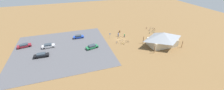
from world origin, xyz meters
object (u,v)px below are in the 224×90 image
object	(u,v)px
bicycle_orange_trailside	(154,29)
bicycle_red_yard_front	(147,28)
bicycle_yellow_yard_left	(123,44)
bicycle_purple_lone_west	(149,30)
bike_pavilion	(163,38)
bicycle_green_near_sign	(153,31)
car_maroon_by_curb	(24,46)
bicycle_orange_back_row	(120,37)
visitor_by_pavilion	(118,34)
car_blue_inner_stall	(79,37)
bicycle_white_yard_right	(151,28)
bicycle_black_front_row	(127,41)
car_green_back_corner	(92,47)
car_silver_mid_lot	(48,46)
car_black_far_end	(41,55)
bicycle_teal_edge_north	(150,33)
bicycle_blue_mid_cluster	(117,42)
bicycle_silver_lone_east	(121,40)
visitor_near_lot	(124,35)
trash_bin	(120,31)
lot_sign	(110,35)

from	to	relation	value
bicycle_orange_trailside	bicycle_red_yard_front	bearing A→B (deg)	-42.28
bicycle_yellow_yard_left	bicycle_purple_lone_west	distance (m)	19.34
bike_pavilion	bicycle_green_near_sign	world-z (taller)	bike_pavilion
bicycle_yellow_yard_left	car_maroon_by_curb	xyz separation A→B (m)	(36.02, -9.49, 0.36)
bicycle_yellow_yard_left	bicycle_orange_back_row	world-z (taller)	bicycle_orange_back_row
visitor_by_pavilion	bicycle_purple_lone_west	bearing A→B (deg)	-175.25
car_blue_inner_stall	bicycle_white_yard_right	bearing A→B (deg)	179.36
bicycle_black_front_row	car_green_back_corner	distance (m)	14.50
bicycle_black_front_row	car_silver_mid_lot	world-z (taller)	car_silver_mid_lot
bicycle_orange_back_row	car_silver_mid_lot	size ratio (longest dim) A/B	0.38
bicycle_white_yard_right	car_blue_inner_stall	distance (m)	35.37
car_black_far_end	bicycle_red_yard_front	bearing A→B (deg)	-166.59
bicycle_teal_edge_north	visitor_by_pavilion	bearing A→B (deg)	-5.86
bicycle_blue_mid_cluster	bicycle_silver_lone_east	bearing A→B (deg)	-154.36
bicycle_blue_mid_cluster	bicycle_white_yard_right	bearing A→B (deg)	-157.08
bicycle_green_near_sign	bicycle_black_front_row	world-z (taller)	bicycle_green_near_sign
bicycle_white_yard_right	car_blue_inner_stall	bearing A→B (deg)	-0.64
bicycle_yellow_yard_left	visitor_by_pavilion	bearing A→B (deg)	-97.18
bicycle_red_yard_front	car_blue_inner_stall	xyz separation A→B (m)	(33.13, 0.30, 0.34)
visitor_near_lot	car_black_far_end	bearing A→B (deg)	9.96
trash_bin	bicycle_teal_edge_north	world-z (taller)	trash_bin
bicycle_white_yard_right	car_green_back_corner	bearing A→B (deg)	17.57
bicycle_black_front_row	bicycle_orange_back_row	xyz separation A→B (m)	(1.68, -4.45, -0.00)
car_blue_inner_stall	bicycle_red_yard_front	bearing A→B (deg)	-179.48
bicycle_green_near_sign	car_green_back_corner	xyz separation A→B (m)	(29.77, 5.93, 0.33)
bicycle_teal_edge_north	bicycle_white_yard_right	distance (m)	6.35
bicycle_red_yard_front	car_green_back_corner	distance (m)	31.30
bike_pavilion	bicycle_orange_back_row	bearing A→B (deg)	-39.87
lot_sign	bicycle_blue_mid_cluster	size ratio (longest dim) A/B	1.36
bicycle_orange_back_row	bicycle_white_yard_right	bearing A→B (deg)	-164.76
car_silver_mid_lot	car_green_back_corner	bearing A→B (deg)	159.51
bicycle_blue_mid_cluster	bicycle_purple_lone_west	bearing A→B (deg)	-159.66
trash_bin	bicycle_yellow_yard_left	xyz separation A→B (m)	(3.13, 11.33, -0.09)
bicycle_blue_mid_cluster	visitor_by_pavilion	size ratio (longest dim) A/B	0.87
lot_sign	bicycle_black_front_row	distance (m)	8.13
bicycle_orange_trailside	bicycle_silver_lone_east	size ratio (longest dim) A/B	1.04
bicycle_orange_trailside	bicycle_orange_back_row	xyz separation A→B (m)	(19.24, 3.42, -0.02)
bicycle_teal_edge_north	bicycle_green_near_sign	bearing A→B (deg)	-160.82
car_blue_inner_stall	bicycle_orange_trailside	bearing A→B (deg)	176.63
trash_bin	car_silver_mid_lot	xyz separation A→B (m)	(30.54, 4.94, 0.31)
bike_pavilion	car_green_back_corner	distance (m)	26.83
trash_bin	car_maroon_by_curb	size ratio (longest dim) A/B	0.18
bicycle_yellow_yard_left	bicycle_red_yard_front	size ratio (longest dim) A/B	0.78
trash_bin	car_maroon_by_curb	bearing A→B (deg)	2.69
lot_sign	bicycle_yellow_yard_left	xyz separation A→B (m)	(-2.99, 6.94, -1.05)
bicycle_yellow_yard_left	bicycle_white_yard_right	xyz separation A→B (m)	(-19.67, -10.64, -0.00)
bicycle_orange_trailside	car_silver_mid_lot	world-z (taller)	car_silver_mid_lot
bike_pavilion	bicycle_blue_mid_cluster	size ratio (longest dim) A/B	7.51
lot_sign	car_black_far_end	world-z (taller)	lot_sign
lot_sign	visitor_by_pavilion	xyz separation A→B (m)	(-3.91, -0.34, -0.43)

